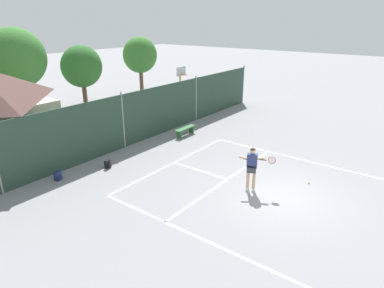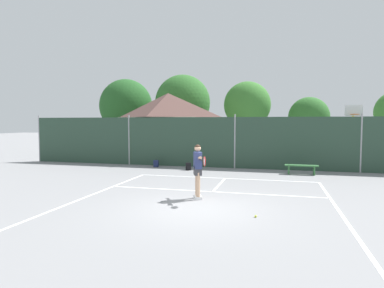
{
  "view_description": "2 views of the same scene",
  "coord_description": "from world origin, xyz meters",
  "px_view_note": "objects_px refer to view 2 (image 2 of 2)",
  "views": [
    {
      "loc": [
        -11.39,
        -4.21,
        6.57
      ],
      "look_at": [
        -0.72,
        3.87,
        1.55
      ],
      "focal_mm": 31.38,
      "sensor_mm": 36.0,
      "label": 1
    },
    {
      "loc": [
        2.3,
        -9.42,
        2.6
      ],
      "look_at": [
        -1.16,
        3.87,
        1.69
      ],
      "focal_mm": 30.58,
      "sensor_mm": 36.0,
      "label": 2
    }
  ],
  "objects_px": {
    "basketball_hoop": "(353,128)",
    "courtside_bench": "(301,167)",
    "tennis_player": "(198,166)",
    "backpack_navy": "(156,164)",
    "tennis_ball": "(256,216)",
    "backpack_black": "(188,167)"
  },
  "relations": [
    {
      "from": "basketball_hoop",
      "to": "courtside_bench",
      "type": "distance_m",
      "value": 4.31
    },
    {
      "from": "basketball_hoop",
      "to": "tennis_player",
      "type": "relative_size",
      "value": 1.91
    },
    {
      "from": "courtside_bench",
      "to": "basketball_hoop",
      "type": "bearing_deg",
      "value": 42.57
    },
    {
      "from": "backpack_black",
      "to": "tennis_ball",
      "type": "bearing_deg",
      "value": -63.03
    },
    {
      "from": "courtside_bench",
      "to": "backpack_black",
      "type": "bearing_deg",
      "value": 179.7
    },
    {
      "from": "basketball_hoop",
      "to": "backpack_navy",
      "type": "xyz_separation_m",
      "value": [
        -10.82,
        -1.88,
        -2.12
      ]
    },
    {
      "from": "backpack_navy",
      "to": "basketball_hoop",
      "type": "bearing_deg",
      "value": 9.85
    },
    {
      "from": "basketball_hoop",
      "to": "courtside_bench",
      "type": "height_order",
      "value": "basketball_hoop"
    },
    {
      "from": "backpack_navy",
      "to": "backpack_black",
      "type": "distance_m",
      "value": 2.25
    },
    {
      "from": "tennis_ball",
      "to": "backpack_navy",
      "type": "height_order",
      "value": "backpack_navy"
    },
    {
      "from": "tennis_player",
      "to": "tennis_ball",
      "type": "distance_m",
      "value": 2.87
    },
    {
      "from": "basketball_hoop",
      "to": "tennis_player",
      "type": "distance_m",
      "value": 11.19
    },
    {
      "from": "backpack_black",
      "to": "courtside_bench",
      "type": "relative_size",
      "value": 0.29
    },
    {
      "from": "tennis_player",
      "to": "backpack_navy",
      "type": "bearing_deg",
      "value": 120.76
    },
    {
      "from": "tennis_player",
      "to": "backpack_black",
      "type": "xyz_separation_m",
      "value": [
        -2.07,
        6.38,
        -0.92
      ]
    },
    {
      "from": "tennis_player",
      "to": "courtside_bench",
      "type": "relative_size",
      "value": 1.16
    },
    {
      "from": "backpack_navy",
      "to": "backpack_black",
      "type": "bearing_deg",
      "value": -17.96
    },
    {
      "from": "backpack_black",
      "to": "courtside_bench",
      "type": "bearing_deg",
      "value": -0.3
    },
    {
      "from": "basketball_hoop",
      "to": "backpack_navy",
      "type": "height_order",
      "value": "basketball_hoop"
    },
    {
      "from": "tennis_ball",
      "to": "courtside_bench",
      "type": "height_order",
      "value": "courtside_bench"
    },
    {
      "from": "tennis_player",
      "to": "backpack_black",
      "type": "relative_size",
      "value": 4.01
    },
    {
      "from": "tennis_ball",
      "to": "backpack_navy",
      "type": "xyz_separation_m",
      "value": [
        -6.25,
        8.78,
        0.16
      ]
    }
  ]
}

